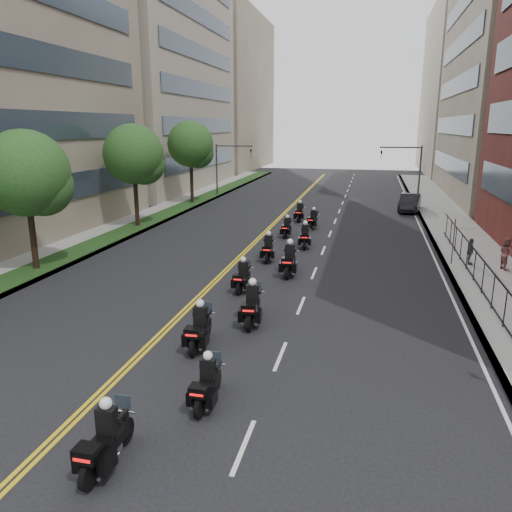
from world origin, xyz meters
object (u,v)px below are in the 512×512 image
(pedestrian_b, at_px, (506,253))
(motorcycle_8, at_px, (287,228))
(motorcycle_4, at_px, (243,277))
(parked_sedan, at_px, (410,203))
(motorcycle_5, at_px, (289,261))
(motorcycle_7, at_px, (305,237))
(motorcycle_3, at_px, (252,306))
(motorcycle_9, at_px, (313,220))
(motorcycle_6, at_px, (268,249))
(motorcycle_2, at_px, (200,329))
(motorcycle_1, at_px, (207,384))
(motorcycle_10, at_px, (300,213))
(motorcycle_0, at_px, (105,441))
(pedestrian_c, at_px, (470,251))

(pedestrian_b, bearing_deg, motorcycle_8, 49.57)
(motorcycle_4, height_order, parked_sedan, motorcycle_4)
(motorcycle_5, xyz_separation_m, motorcycle_7, (-0.01, 6.15, -0.07))
(motorcycle_3, distance_m, motorcycle_9, 19.01)
(motorcycle_7, bearing_deg, motorcycle_6, -119.67)
(motorcycle_2, xyz_separation_m, motorcycle_5, (1.64, 9.32, 0.06))
(motorcycle_1, relative_size, motorcycle_4, 0.97)
(motorcycle_10, relative_size, pedestrian_b, 1.35)
(motorcycle_5, bearing_deg, motorcycle_4, -122.41)
(motorcycle_8, bearing_deg, motorcycle_0, -88.57)
(motorcycle_9, distance_m, pedestrian_c, 12.81)
(motorcycle_1, xyz_separation_m, motorcycle_4, (-1.51, 9.81, 0.02))
(motorcycle_8, bearing_deg, motorcycle_4, -89.06)
(motorcycle_9, bearing_deg, motorcycle_7, -81.37)
(pedestrian_b, distance_m, pedestrian_c, 1.76)
(motorcycle_8, bearing_deg, pedestrian_c, -24.53)
(motorcycle_0, relative_size, motorcycle_5, 0.89)
(motorcycle_0, height_order, motorcycle_4, motorcycle_0)
(motorcycle_3, distance_m, parked_sedan, 29.76)
(pedestrian_b, bearing_deg, motorcycle_10, 31.21)
(motorcycle_2, bearing_deg, motorcycle_1, -70.30)
(motorcycle_7, height_order, pedestrian_c, motorcycle_7)
(motorcycle_1, relative_size, motorcycle_3, 0.86)
(motorcycle_4, bearing_deg, motorcycle_5, 60.16)
(motorcycle_10, xyz_separation_m, pedestrian_b, (12.62, -11.90, 0.33))
(motorcycle_4, xyz_separation_m, motorcycle_9, (1.54, 15.17, 0.01))
(motorcycle_2, bearing_deg, motorcycle_10, 87.29)
(motorcycle_9, bearing_deg, motorcycle_2, -86.94)
(motorcycle_5, xyz_separation_m, pedestrian_b, (11.02, 3.12, 0.26))
(motorcycle_10, bearing_deg, motorcycle_3, -87.68)
(motorcycle_9, bearing_deg, pedestrian_c, -34.90)
(motorcycle_1, height_order, motorcycle_10, motorcycle_10)
(parked_sedan, bearing_deg, pedestrian_b, -70.47)
(motorcycle_9, bearing_deg, parked_sedan, 59.07)
(motorcycle_2, height_order, motorcycle_4, motorcycle_2)
(motorcycle_2, xyz_separation_m, pedestrian_c, (10.99, 12.99, 0.20))
(motorcycle_1, bearing_deg, motorcycle_0, -114.78)
(motorcycle_6, height_order, motorcycle_7, motorcycle_7)
(motorcycle_9, height_order, pedestrian_b, pedestrian_b)
(motorcycle_1, distance_m, motorcycle_9, 24.98)
(motorcycle_9, bearing_deg, motorcycle_3, -83.62)
(parked_sedan, bearing_deg, pedestrian_c, -75.26)
(motorcycle_7, bearing_deg, motorcycle_0, -99.46)
(motorcycle_2, relative_size, pedestrian_c, 1.60)
(motorcycle_1, bearing_deg, motorcycle_5, 89.14)
(motorcycle_0, bearing_deg, motorcycle_4, 91.05)
(motorcycle_4, distance_m, motorcycle_10, 17.98)
(motorcycle_2, relative_size, motorcycle_4, 1.07)
(motorcycle_9, bearing_deg, motorcycle_0, -86.00)
(motorcycle_5, bearing_deg, pedestrian_b, 13.64)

